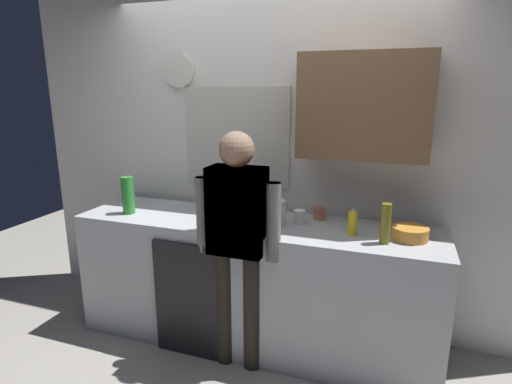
{
  "coord_description": "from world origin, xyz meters",
  "views": [
    {
      "loc": [
        0.93,
        -2.29,
        1.84
      ],
      "look_at": [
        0.04,
        0.25,
        1.17
      ],
      "focal_mm": 28.71,
      "sensor_mm": 36.0,
      "label": 1
    }
  ],
  "objects_px": {
    "dish_soap": "(352,223)",
    "person_at_sink": "(237,234)",
    "bottle_dark_sauce": "(203,196)",
    "cup_yellow_cup": "(220,207)",
    "coffee_maker": "(243,197)",
    "storage_canister": "(276,212)",
    "bottle_clear_soda": "(128,195)",
    "person_guest": "(237,234)",
    "mixing_bowl": "(410,233)",
    "cup_white_mug": "(299,217)",
    "bottle_olive_oil": "(386,224)",
    "cup_terracotta_mug": "(319,213)"
  },
  "relations": [
    {
      "from": "dish_soap",
      "to": "person_at_sink",
      "type": "relative_size",
      "value": 0.11
    },
    {
      "from": "bottle_dark_sauce",
      "to": "cup_yellow_cup",
      "type": "bearing_deg",
      "value": -25.42
    },
    {
      "from": "coffee_maker",
      "to": "storage_canister",
      "type": "relative_size",
      "value": 1.94
    },
    {
      "from": "bottle_clear_soda",
      "to": "person_guest",
      "type": "distance_m",
      "value": 0.98
    },
    {
      "from": "mixing_bowl",
      "to": "cup_white_mug",
      "type": "bearing_deg",
      "value": 174.04
    },
    {
      "from": "bottle_dark_sauce",
      "to": "storage_canister",
      "type": "distance_m",
      "value": 0.7
    },
    {
      "from": "bottle_dark_sauce",
      "to": "bottle_clear_soda",
      "type": "relative_size",
      "value": 0.64
    },
    {
      "from": "storage_canister",
      "to": "person_at_sink",
      "type": "bearing_deg",
      "value": -117.8
    },
    {
      "from": "dish_soap",
      "to": "coffee_maker",
      "type": "bearing_deg",
      "value": 170.55
    },
    {
      "from": "bottle_dark_sauce",
      "to": "cup_white_mug",
      "type": "bearing_deg",
      "value": -10.11
    },
    {
      "from": "bottle_olive_oil",
      "to": "bottle_clear_soda",
      "type": "relative_size",
      "value": 0.89
    },
    {
      "from": "cup_white_mug",
      "to": "bottle_clear_soda",
      "type": "bearing_deg",
      "value": -171.45
    },
    {
      "from": "bottle_olive_oil",
      "to": "person_guest",
      "type": "bearing_deg",
      "value": -168.98
    },
    {
      "from": "bottle_olive_oil",
      "to": "person_at_sink",
      "type": "xyz_separation_m",
      "value": [
        -0.89,
        -0.17,
        -0.11
      ]
    },
    {
      "from": "bottle_dark_sauce",
      "to": "cup_white_mug",
      "type": "distance_m",
      "value": 0.83
    },
    {
      "from": "mixing_bowl",
      "to": "storage_canister",
      "type": "bearing_deg",
      "value": 179.51
    },
    {
      "from": "coffee_maker",
      "to": "mixing_bowl",
      "type": "bearing_deg",
      "value": -5.19
    },
    {
      "from": "coffee_maker",
      "to": "bottle_olive_oil",
      "type": "relative_size",
      "value": 1.32
    },
    {
      "from": "storage_canister",
      "to": "person_guest",
      "type": "relative_size",
      "value": 0.11
    },
    {
      "from": "cup_yellow_cup",
      "to": "person_at_sink",
      "type": "xyz_separation_m",
      "value": [
        0.32,
        -0.43,
        -0.03
      ]
    },
    {
      "from": "bottle_clear_soda",
      "to": "dish_soap",
      "type": "relative_size",
      "value": 1.56
    },
    {
      "from": "cup_white_mug",
      "to": "mixing_bowl",
      "type": "distance_m",
      "value": 0.73
    },
    {
      "from": "cup_terracotta_mug",
      "to": "cup_white_mug",
      "type": "height_order",
      "value": "cup_white_mug"
    },
    {
      "from": "cup_terracotta_mug",
      "to": "cup_white_mug",
      "type": "relative_size",
      "value": 0.97
    },
    {
      "from": "cup_white_mug",
      "to": "cup_yellow_cup",
      "type": "distance_m",
      "value": 0.63
    },
    {
      "from": "coffee_maker",
      "to": "bottle_clear_soda",
      "type": "xyz_separation_m",
      "value": [
        -0.84,
        -0.22,
        -0.01
      ]
    },
    {
      "from": "dish_soap",
      "to": "cup_white_mug",
      "type": "bearing_deg",
      "value": 164.36
    },
    {
      "from": "bottle_olive_oil",
      "to": "person_at_sink",
      "type": "relative_size",
      "value": 0.16
    },
    {
      "from": "dish_soap",
      "to": "person_guest",
      "type": "height_order",
      "value": "person_guest"
    },
    {
      "from": "mixing_bowl",
      "to": "person_at_sink",
      "type": "xyz_separation_m",
      "value": [
        -1.04,
        -0.3,
        -0.03
      ]
    },
    {
      "from": "bottle_dark_sauce",
      "to": "person_guest",
      "type": "xyz_separation_m",
      "value": [
        0.5,
        -0.52,
        -0.08
      ]
    },
    {
      "from": "cup_yellow_cup",
      "to": "person_at_sink",
      "type": "distance_m",
      "value": 0.54
    },
    {
      "from": "cup_white_mug",
      "to": "person_at_sink",
      "type": "bearing_deg",
      "value": -130.09
    },
    {
      "from": "bottle_dark_sauce",
      "to": "bottle_olive_oil",
      "type": "bearing_deg",
      "value": -13.97
    },
    {
      "from": "cup_terracotta_mug",
      "to": "cup_yellow_cup",
      "type": "distance_m",
      "value": 0.75
    },
    {
      "from": "cup_white_mug",
      "to": "dish_soap",
      "type": "height_order",
      "value": "dish_soap"
    },
    {
      "from": "cup_yellow_cup",
      "to": "mixing_bowl",
      "type": "xyz_separation_m",
      "value": [
        1.36,
        -0.13,
        -0.0
      ]
    },
    {
      "from": "cup_terracotta_mug",
      "to": "mixing_bowl",
      "type": "bearing_deg",
      "value": -19.23
    },
    {
      "from": "cup_terracotta_mug",
      "to": "storage_canister",
      "type": "bearing_deg",
      "value": -142.51
    },
    {
      "from": "cup_terracotta_mug",
      "to": "storage_canister",
      "type": "relative_size",
      "value": 0.54
    },
    {
      "from": "mixing_bowl",
      "to": "person_at_sink",
      "type": "distance_m",
      "value": 1.08
    },
    {
      "from": "cup_yellow_cup",
      "to": "dish_soap",
      "type": "relative_size",
      "value": 0.47
    },
    {
      "from": "cup_white_mug",
      "to": "person_at_sink",
      "type": "distance_m",
      "value": 0.49
    },
    {
      "from": "cup_terracotta_mug",
      "to": "bottle_dark_sauce",
      "type": "bearing_deg",
      "value": 179.48
    },
    {
      "from": "cup_yellow_cup",
      "to": "coffee_maker",
      "type": "bearing_deg",
      "value": -8.1
    },
    {
      "from": "cup_yellow_cup",
      "to": "cup_white_mug",
      "type": "bearing_deg",
      "value": -5.25
    },
    {
      "from": "bottle_dark_sauce",
      "to": "dish_soap",
      "type": "relative_size",
      "value": 1.0
    },
    {
      "from": "coffee_maker",
      "to": "cup_yellow_cup",
      "type": "bearing_deg",
      "value": 171.9
    },
    {
      "from": "person_guest",
      "to": "bottle_clear_soda",
      "type": "bearing_deg",
      "value": -24.01
    },
    {
      "from": "cup_terracotta_mug",
      "to": "person_guest",
      "type": "bearing_deg",
      "value": -129.99
    }
  ]
}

